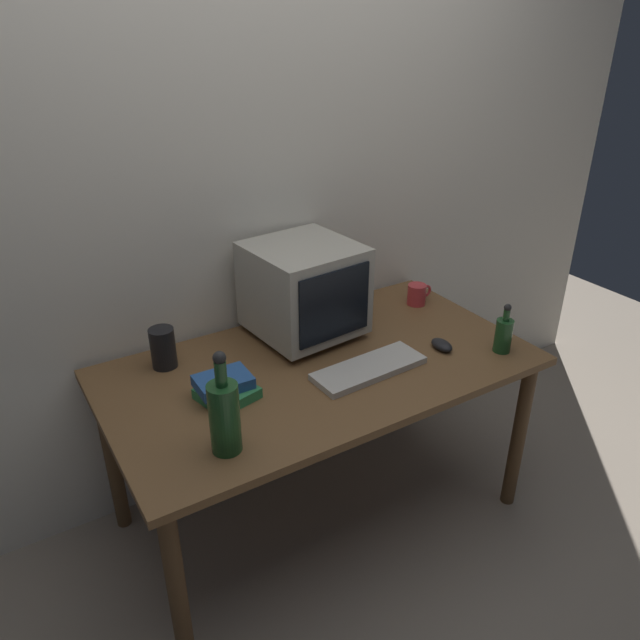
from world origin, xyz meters
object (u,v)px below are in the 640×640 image
crt_monitor (304,290)px  metal_canister (163,348)px  computer_mouse (442,345)px  mug (417,294)px  bottle_short (504,334)px  keyboard (369,368)px  book_stack (225,388)px  bottle_tall (224,415)px

crt_monitor → metal_canister: size_ratio=2.79×
computer_mouse → mug: 0.40m
bottle_short → mug: 0.49m
keyboard → bottle_short: 0.53m
crt_monitor → metal_canister: crt_monitor is taller
bottle_short → book_stack: bearing=165.5°
bottle_tall → mug: size_ratio=2.75×
keyboard → bottle_short: (0.51, -0.14, 0.06)m
keyboard → book_stack: 0.51m
crt_monitor → mug: crt_monitor is taller
keyboard → mug: bearing=31.6°
crt_monitor → mug: bearing=-1.9°
bottle_short → book_stack: (-1.01, 0.26, -0.04)m
computer_mouse → mug: (0.18, 0.36, 0.03)m
keyboard → bottle_tall: bottle_tall is taller
metal_canister → crt_monitor: bearing=-5.5°
computer_mouse → book_stack: size_ratio=0.49×
crt_monitor → keyboard: (0.05, -0.36, -0.18)m
mug → keyboard: bearing=-145.7°
crt_monitor → book_stack: (-0.44, -0.24, -0.16)m
book_stack → metal_canister: size_ratio=1.35×
computer_mouse → metal_canister: (-0.93, 0.43, 0.06)m
mug → book_stack: bearing=-167.3°
computer_mouse → metal_canister: 1.03m
bottle_short → mug: bottle_short is taller
bottle_tall → book_stack: (0.11, 0.25, -0.09)m
crt_monitor → computer_mouse: bearing=-44.7°
keyboard → bottle_tall: 0.63m
bottle_tall → mug: 1.21m
bottle_tall → mug: (1.11, 0.47, -0.08)m
bottle_short → mug: bearing=90.9°
computer_mouse → keyboard: bearing=179.8°
computer_mouse → mug: mug is taller
book_stack → metal_canister: bearing=109.7°
keyboard → metal_canister: 0.74m
bottle_tall → metal_canister: (0.00, 0.55, -0.05)m
book_stack → mug: bearing=12.7°
book_stack → metal_canister: metal_canister is taller
bottle_tall → mug: bottle_tall is taller
keyboard → mug: (0.50, 0.34, 0.03)m
computer_mouse → metal_canister: size_ratio=0.67×
computer_mouse → bottle_tall: size_ratio=0.30×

